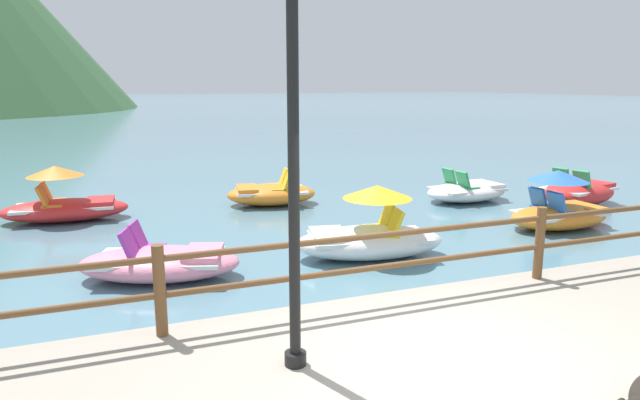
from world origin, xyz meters
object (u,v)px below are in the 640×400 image
Objects in this scene: pedal_boat_4 at (271,194)px; lamp_post at (293,80)px; pedal_boat_0 at (160,262)px; pedal_boat_5 at (467,191)px; pedal_boat_1 at (578,192)px; pedal_boat_3 at (559,209)px; pedal_boat_2 at (64,204)px; pedal_boat_6 at (370,234)px.

lamp_post is at bearing -104.72° from pedal_boat_4.
pedal_boat_0 is 8.33m from pedal_boat_5.
pedal_boat_1 is at bearing -30.81° from pedal_boat_5.
pedal_boat_1 is at bearing -21.17° from pedal_boat_4.
pedal_boat_1 is at bearing 32.26° from lamp_post.
pedal_boat_0 is (-0.81, 3.99, -2.68)m from lamp_post.
lamp_post is 1.85× the size of pedal_boat_3.
pedal_boat_0 is 1.17× the size of pedal_boat_3.
pedal_boat_0 is at bearing -124.09° from pedal_boat_4.
lamp_post is 9.18m from pedal_boat_2.
pedal_boat_6 is at bearing -2.93° from pedal_boat_0.
pedal_boat_0 is 1.12× the size of pedal_boat_1.
lamp_post reaches higher than pedal_boat_5.
pedal_boat_2 is at bearing 166.72° from pedal_boat_1.
pedal_boat_3 is (7.87, 0.22, 0.14)m from pedal_boat_0.
pedal_boat_3 is at bearing 5.10° from pedal_boat_6.
pedal_boat_0 is 4.77m from pedal_boat_2.
pedal_boat_6 is (2.60, 3.81, -2.54)m from lamp_post.
lamp_post is 9.15m from pedal_boat_4.
pedal_boat_1 is 11.83m from pedal_boat_2.
pedal_boat_1 is 0.88× the size of pedal_boat_6.
lamp_post is 1.87× the size of pedal_boat_5.
pedal_boat_3 is (7.07, 4.21, -2.54)m from lamp_post.
lamp_post is 1.76× the size of pedal_boat_1.
lamp_post is at bearing -74.54° from pedal_boat_2.
lamp_post is 5.27m from pedal_boat_6.
pedal_boat_2 is 1.17× the size of pedal_boat_3.
pedal_boat_1 is 1.03× the size of pedal_boat_4.
pedal_boat_6 reaches higher than pedal_boat_2.
pedal_boat_4 is at bearing 94.66° from pedal_boat_6.
lamp_post is at bearing -78.55° from pedal_boat_0.
pedal_boat_2 is (-11.51, 2.72, 0.05)m from pedal_boat_1.
pedal_boat_4 is at bearing 75.28° from lamp_post.
pedal_boat_3 reaches higher than pedal_boat_2.
pedal_boat_3 is at bearing -24.49° from pedal_boat_2.
pedal_boat_6 is (0.38, -4.66, 0.13)m from pedal_boat_4.
lamp_post is 1.55× the size of pedal_boat_6.
pedal_boat_4 is 1.03× the size of pedal_boat_5.
pedal_boat_4 reaches higher than pedal_boat_5.
pedal_boat_1 is 6.85m from pedal_boat_6.
pedal_boat_0 is 10.13m from pedal_boat_1.
pedal_boat_1 reaches higher than pedal_boat_4.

